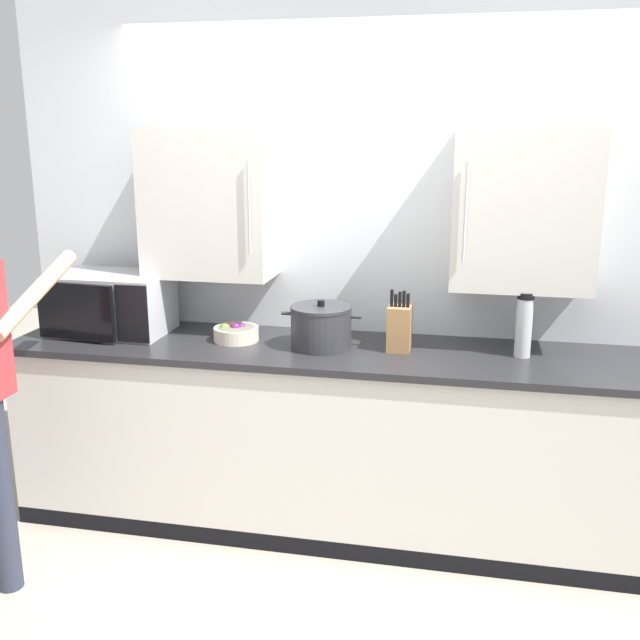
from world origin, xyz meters
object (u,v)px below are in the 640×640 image
object	(u,v)px
fruit_bowl	(236,333)
knife_block	(400,327)
stock_pot	(321,327)
thermos_flask	(524,324)
microwave_oven	(105,303)

from	to	relation	value
fruit_bowl	knife_block	size ratio (longest dim) A/B	0.75
stock_pot	fruit_bowl	distance (m)	0.45
stock_pot	thermos_flask	distance (m)	0.95
fruit_bowl	thermos_flask	bearing A→B (deg)	0.72
stock_pot	knife_block	world-z (taller)	knife_block
thermos_flask	microwave_oven	bearing A→B (deg)	-179.89
fruit_bowl	knife_block	world-z (taller)	knife_block
stock_pot	fruit_bowl	size ratio (longest dim) A/B	1.75
microwave_oven	thermos_flask	size ratio (longest dim) A/B	1.92
stock_pot	fruit_bowl	xyz separation A→B (m)	(-0.44, 0.03, -0.06)
microwave_oven	knife_block	world-z (taller)	microwave_oven
stock_pot	knife_block	size ratio (longest dim) A/B	1.31
microwave_oven	thermos_flask	bearing A→B (deg)	0.11
stock_pot	thermos_flask	xyz separation A→B (m)	(0.95, 0.04, 0.05)
fruit_bowl	knife_block	xyz separation A→B (m)	(0.82, 0.01, 0.07)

